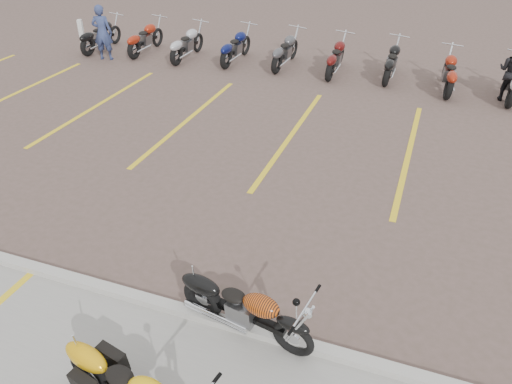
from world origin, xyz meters
TOP-DOWN VIEW (x-y plane):
  - ground at (0.00, 0.00)m, footprint 100.00×100.00m
  - curb at (0.00, -2.00)m, footprint 60.00×0.18m
  - parking_stripes at (0.00, 4.00)m, footprint 38.00×5.50m
  - flame_cruiser at (1.16, -1.99)m, footprint 1.96×0.49m
  - person_a at (-7.55, 7.49)m, footprint 0.73×0.58m
  - bollard at (-9.03, 8.28)m, footprint 0.19×0.19m
  - bg_bike_row at (-0.06, 8.59)m, footprint 17.18×2.01m

SIDE VIEW (x-z plane):
  - ground at x=0.00m, z-range 0.00..0.00m
  - parking_stripes at x=0.00m, z-range 0.00..0.01m
  - curb at x=0.00m, z-range 0.00..0.12m
  - flame_cruiser at x=1.16m, z-range 0.00..0.81m
  - bollard at x=-9.03m, z-range 0.00..1.00m
  - bg_bike_row at x=-0.06m, z-range 0.00..1.10m
  - person_a at x=-7.55m, z-range 0.00..1.76m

